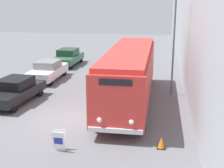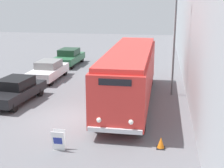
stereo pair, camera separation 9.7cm
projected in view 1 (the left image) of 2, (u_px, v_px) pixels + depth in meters
ground_plane at (67, 118)px, 16.46m from camera, size 80.00×80.00×0.00m
building_wall_right at (186, 28)px, 23.94m from camera, size 0.30×60.00×7.84m
vintage_bus at (130, 73)px, 18.45m from camera, size 2.51×11.52×3.26m
sign_board at (59, 141)px, 12.85m from camera, size 0.54×0.33×0.87m
streetlamp at (175, 23)px, 19.24m from camera, size 0.36×0.36×7.26m
parked_car_near at (15, 90)px, 18.75m from camera, size 2.33×4.65×1.49m
parked_car_mid at (48, 70)px, 24.04m from camera, size 1.93×4.57×1.47m
parked_car_far at (68, 57)px, 29.33m from camera, size 2.04×4.57×1.53m
traffic_cone at (161, 143)px, 13.08m from camera, size 0.36×0.36×0.51m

